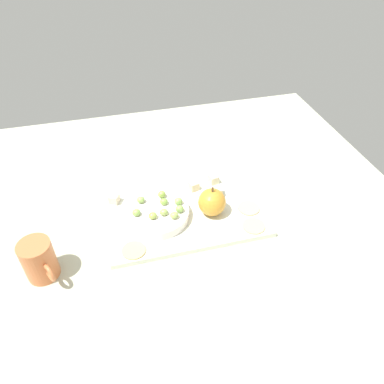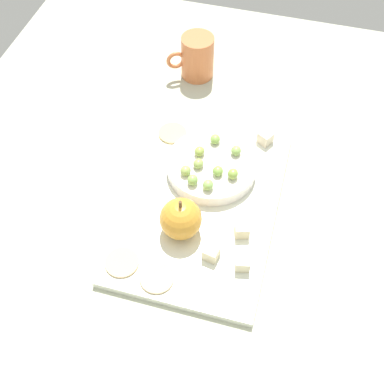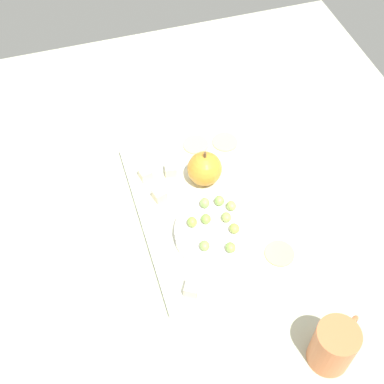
{
  "view_description": "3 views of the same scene",
  "coord_description": "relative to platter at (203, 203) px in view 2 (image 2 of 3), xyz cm",
  "views": [
    {
      "loc": [
        14.59,
        65.25,
        66.99
      ],
      "look_at": [
        -2.38,
        -0.1,
        8.99
      ],
      "focal_mm": 34.16,
      "sensor_mm": 36.0,
      "label": 1
    },
    {
      "loc": [
        -48.14,
        -9.9,
        73.72
      ],
      "look_at": [
        -0.59,
        3.12,
        7.33
      ],
      "focal_mm": 46.76,
      "sensor_mm": 36.0,
      "label": 2
    },
    {
      "loc": [
        56.48,
        -18.65,
        86.06
      ],
      "look_at": [
        -2.7,
        -0.36,
        6.46
      ],
      "focal_mm": 49.75,
      "sensor_mm": 36.0,
      "label": 3
    }
  ],
  "objects": [
    {
      "name": "cheese_cube_3",
      "position": [
        -10.59,
        -9.02,
        1.81
      ],
      "size": [
        2.71,
        2.71,
        2.28
      ],
      "primitive_type": "cube",
      "rotation": [
        0.0,
        0.0,
        0.21
      ],
      "color": "beige",
      "rests_on": "platter"
    },
    {
      "name": "platter",
      "position": [
        0.0,
        0.0,
        0.0
      ],
      "size": [
        38.46,
        24.93,
        1.33
      ],
      "primitive_type": "cube",
      "color": "silver",
      "rests_on": "table"
    },
    {
      "name": "grape_8",
      "position": [
        1.06,
        -0.53,
        3.93
      ],
      "size": [
        1.97,
        1.78,
        1.82
      ],
      "primitive_type": "ellipsoid",
      "color": "#91C060",
      "rests_on": "serving_dish"
    },
    {
      "name": "cheese_cube_1",
      "position": [
        -10.16,
        -3.92,
        1.81
      ],
      "size": [
        2.65,
        2.65,
        2.28
      ],
      "primitive_type": "cube",
      "rotation": [
        0.0,
        0.0,
        1.39
      ],
      "color": "beige",
      "rests_on": "platter"
    },
    {
      "name": "grape_2",
      "position": [
        1.38,
        2.22,
        3.96
      ],
      "size": [
        1.97,
        1.78,
        1.86
      ],
      "primitive_type": "ellipsoid",
      "color": "#90BD5B",
      "rests_on": "serving_dish"
    },
    {
      "name": "cheese_cube_0",
      "position": [
        -4.69,
        -7.71,
        1.81
      ],
      "size": [
        2.83,
        2.83,
        2.28
      ],
      "primitive_type": "cube",
      "rotation": [
        0.0,
        0.0,
        0.28
      ],
      "color": "beige",
      "rests_on": "platter"
    },
    {
      "name": "cracker_0",
      "position": [
        -16.1,
        3.11,
        0.87
      ],
      "size": [
        5.34,
        5.34,
        0.4
      ],
      "primitive_type": "cylinder",
      "color": "#D4B78B",
      "rests_on": "platter"
    },
    {
      "name": "cracker_1",
      "position": [
        13.56,
        9.49,
        0.87
      ],
      "size": [
        5.34,
        5.34,
        0.4
      ],
      "primitive_type": "cylinder",
      "color": "#DBBC7B",
      "rests_on": "platter"
    },
    {
      "name": "apple_whole",
      "position": [
        -6.7,
        1.97,
        4.06
      ],
      "size": [
        6.79,
        6.79,
        6.79
      ],
      "primitive_type": "sphere",
      "color": "gold",
      "rests_on": "platter"
    },
    {
      "name": "serving_dish",
      "position": [
        6.77,
        0.24,
        1.85
      ],
      "size": [
        15.89,
        15.89,
        2.36
      ],
      "primitive_type": "cylinder",
      "color": "white",
      "rests_on": "platter"
    },
    {
      "name": "grape_1",
      "position": [
        9.8,
        -3.4,
        3.85
      ],
      "size": [
        1.97,
        1.78,
        1.64
      ],
      "primitive_type": "ellipsoid",
      "color": "#90B85B",
      "rests_on": "serving_dish"
    },
    {
      "name": "cheese_cube_2",
      "position": [
        16.15,
        -7.73,
        1.81
      ],
      "size": [
        3.12,
        3.12,
        2.28
      ],
      "primitive_type": "cube",
      "rotation": [
        0.0,
        0.0,
        1.05
      ],
      "color": "beige",
      "rests_on": "platter"
    },
    {
      "name": "grape_3",
      "position": [
        3.09,
        3.95,
        3.86
      ],
      "size": [
        1.97,
        1.78,
        1.67
      ],
      "primitive_type": "ellipsoid",
      "color": "#9EB95D",
      "rests_on": "serving_dish"
    },
    {
      "name": "grape_6",
      "position": [
        5.21,
        2.24,
        3.83
      ],
      "size": [
        1.97,
        1.78,
        1.6
      ],
      "primitive_type": "ellipsoid",
      "color": "#9AB25A",
      "rests_on": "serving_dish"
    },
    {
      "name": "table",
      "position": [
        -0.24,
        -1.39,
        -2.19
      ],
      "size": [
        117.4,
        108.72,
        3.04
      ],
      "primitive_type": "cube",
      "color": "#B6BA9F",
      "rests_on": "ground"
    },
    {
      "name": "grape_5",
      "position": [
        4.48,
        -1.52,
        3.83
      ],
      "size": [
        1.97,
        1.78,
        1.62
      ],
      "primitive_type": "ellipsoid",
      "color": "#89B44E",
      "rests_on": "serving_dish"
    },
    {
      "name": "cup",
      "position": [
        32.75,
        9.89,
        3.91
      ],
      "size": [
        6.91,
        9.3,
        9.16
      ],
      "color": "#D27040",
      "rests_on": "table"
    },
    {
      "name": "grape_4",
      "position": [
        11.48,
        0.78,
        3.86
      ],
      "size": [
        1.97,
        1.78,
        1.66
      ],
      "primitive_type": "ellipsoid",
      "color": "#8DB953",
      "rests_on": "serving_dish"
    },
    {
      "name": "apple_stem",
      "position": [
        -6.7,
        1.97,
        8.06
      ],
      "size": [
        0.5,
        0.5,
        1.2
      ],
      "primitive_type": "cylinder",
      "color": "brown",
      "rests_on": "apple_whole"
    },
    {
      "name": "cracker_2",
      "position": [
        -14.98,
        9.21,
        0.87
      ],
      "size": [
        5.34,
        5.34,
        0.4
      ],
      "primitive_type": "cylinder",
      "color": "#DEBA87",
      "rests_on": "platter"
    },
    {
      "name": "grape_0",
      "position": [
        7.94,
        2.77,
        3.84
      ],
      "size": [
        1.97,
        1.78,
        1.63
      ],
      "primitive_type": "ellipsoid",
      "color": "#9AB14E",
      "rests_on": "serving_dish"
    },
    {
      "name": "grape_7",
      "position": [
        4.46,
        -4.02,
        3.94
      ],
      "size": [
        1.97,
        1.78,
        1.83
      ],
      "primitive_type": "ellipsoid",
      "color": "#90B34B",
      "rests_on": "serving_dish"
    }
  ]
}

